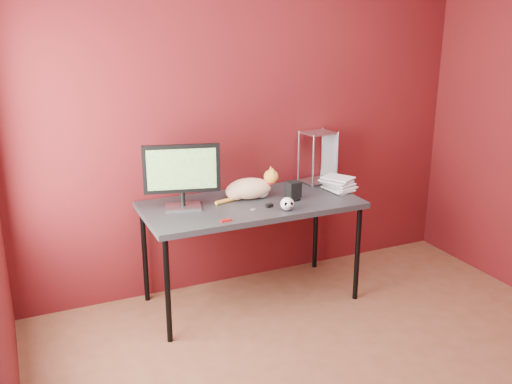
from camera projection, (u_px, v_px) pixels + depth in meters
name	position (u px, v px, depth m)	size (l,w,h in m)	color
room	(400.00, 141.00, 2.61)	(3.52, 3.52, 2.61)	brown
desk	(251.00, 209.00, 3.97)	(1.50, 0.70, 0.75)	black
monitor	(182.00, 173.00, 3.76)	(0.50, 0.22, 0.44)	#B0B0B5
cat	(250.00, 188.00, 4.01)	(0.48, 0.22, 0.22)	orange
skull_mug	(287.00, 204.00, 3.78)	(0.09, 0.09, 0.09)	silver
speaker	(293.00, 191.00, 4.00)	(0.11, 0.11, 0.13)	black
book_stack	(333.00, 118.00, 4.03)	(0.25, 0.27, 1.09)	beige
wire_rack	(318.00, 157.00, 4.38)	(0.25, 0.22, 0.40)	#B0B0B5
pocket_knife	(226.00, 220.00, 3.59)	(0.07, 0.02, 0.01)	#A40E0C
black_gadget	(269.00, 206.00, 3.85)	(0.05, 0.03, 0.02)	black
washer	(253.00, 210.00, 3.81)	(0.04, 0.04, 0.00)	#B0B0B5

